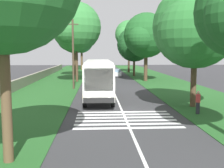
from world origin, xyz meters
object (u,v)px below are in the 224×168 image
at_px(roadside_tree_right_0, 133,45).
at_px(utility_pole, 73,53).
at_px(roadside_tree_left_3, 75,28).
at_px(roadside_tree_left_2, 81,42).
at_px(roadside_tree_right_4, 192,29).
at_px(coach_bus, 98,77).
at_px(trailing_car_2, 97,71).
at_px(trailing_minibus_0, 98,64).
at_px(roadside_tree_left_4, 74,38).
at_px(roadside_tree_left_1, 81,43).
at_px(roadside_tree_right_3, 145,37).
at_px(roadside_tree_right_2, 128,35).
at_px(trailing_car_0, 98,75).
at_px(pedestrian, 198,102).
at_px(trailing_car_1, 116,73).

xyz_separation_m(roadside_tree_right_0, utility_pole, (-18.42, 9.88, -1.46)).
xyz_separation_m(roadside_tree_left_3, utility_pole, (-8.74, -0.32, -3.78)).
bearing_deg(roadside_tree_left_2, roadside_tree_right_4, -168.47).
bearing_deg(utility_pole, coach_bus, -158.49).
bearing_deg(roadside_tree_left_2, trailing_car_2, -169.66).
height_order(trailing_minibus_0, roadside_tree_left_4, roadside_tree_left_4).
xyz_separation_m(roadside_tree_left_1, roadside_tree_right_3, (-28.63, -11.60, 0.17)).
relative_size(roadside_tree_right_0, roadside_tree_right_2, 0.79).
distance_m(trailing_car_0, utility_pole, 13.20).
bearing_deg(trailing_car_0, roadside_tree_right_2, -22.97).
relative_size(trailing_car_0, roadside_tree_right_3, 0.40).
xyz_separation_m(roadside_tree_left_3, pedestrian, (-23.39, -10.58, -7.30)).
bearing_deg(coach_bus, roadside_tree_right_0, -14.69).
distance_m(trailing_car_2, roadside_tree_left_2, 26.72).
xyz_separation_m(trailing_minibus_0, roadside_tree_left_1, (2.14, 4.30, 5.29)).
relative_size(trailing_car_1, trailing_car_2, 1.00).
distance_m(trailing_car_1, roadside_tree_right_4, 30.54).
bearing_deg(roadside_tree_left_1, roadside_tree_left_4, 178.64).
distance_m(trailing_car_0, roadside_tree_right_3, 10.15).
distance_m(trailing_car_1, trailing_minibus_0, 18.10).
bearing_deg(roadside_tree_left_4, trailing_car_2, -52.84).
distance_m(coach_bus, roadside_tree_right_0, 27.24).
height_order(trailing_car_1, trailing_car_2, same).
xyz_separation_m(trailing_car_1, roadside_tree_left_2, (31.17, 8.26, 7.10)).
bearing_deg(trailing_car_0, trailing_car_2, 1.53).
xyz_separation_m(utility_pole, pedestrian, (-14.66, -10.26, -3.52)).
bearing_deg(trailing_minibus_0, roadside_tree_right_2, -136.76).
distance_m(roadside_tree_left_2, utility_pole, 49.20).
bearing_deg(roadside_tree_left_4, roadside_tree_left_3, -174.00).
distance_m(roadside_tree_right_0, pedestrian, 33.45).
bearing_deg(pedestrian, coach_bus, 46.04).
relative_size(roadside_tree_right_2, roadside_tree_right_3, 1.10).
bearing_deg(trailing_minibus_0, utility_pole, 174.93).
height_order(roadside_tree_left_3, roadside_tree_right_0, roadside_tree_left_3).
height_order(roadside_tree_right_0, roadside_tree_right_2, roadside_tree_right_2).
bearing_deg(utility_pole, roadside_tree_left_1, 1.72).
distance_m(trailing_car_2, roadside_tree_left_4, 8.72).
distance_m(trailing_car_1, trailing_car_2, 6.87).
xyz_separation_m(roadside_tree_right_3, utility_pole, (-9.17, 10.47, -2.58)).
bearing_deg(roadside_tree_right_4, trailing_car_2, 12.38).
height_order(roadside_tree_left_4, utility_pole, roadside_tree_left_4).
height_order(roadside_tree_left_2, roadside_tree_left_3, roadside_tree_left_3).
relative_size(roadside_tree_left_1, pedestrian, 5.65).
distance_m(roadside_tree_left_4, roadside_tree_right_2, 14.09).
distance_m(trailing_car_1, utility_pole, 19.40).
bearing_deg(roadside_tree_right_4, roadside_tree_left_2, 11.53).
bearing_deg(utility_pole, trailing_minibus_0, -5.07).
xyz_separation_m(trailing_car_1, trailing_minibus_0, (17.77, 3.32, 0.88)).
bearing_deg(roadside_tree_left_1, roadside_tree_left_2, 3.26).
bearing_deg(roadside_tree_right_2, roadside_tree_right_0, 179.30).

